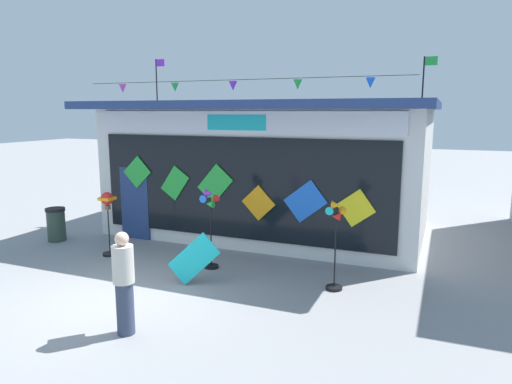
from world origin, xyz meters
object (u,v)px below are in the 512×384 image
Objects in this scene: wind_spinner_center_left at (335,233)px; person_near_camera at (124,280)px; kite_shop_building at (274,166)px; trash_bin at (56,224)px; wind_spinner_far_left at (108,209)px; display_kite_on_ground at (194,259)px; wind_spinner_left at (210,215)px.

wind_spinner_center_left reaches higher than person_near_camera.
kite_shop_building reaches higher than wind_spinner_center_left.
trash_bin is (-5.19, 3.69, -0.42)m from person_near_camera.
trash_bin is (-2.22, 0.50, -0.71)m from wind_spinner_far_left.
wind_spinner_center_left is 1.97× the size of trash_bin.
wind_spinner_center_left is at bearing 16.11° from display_kite_on_ground.
wind_spinner_left reaches higher than display_kite_on_ground.
person_near_camera is at bearing -35.40° from trash_bin.
display_kite_on_ground is (-2.73, -0.79, -0.62)m from wind_spinner_center_left.
wind_spinner_far_left is 0.94× the size of person_near_camera.
wind_spinner_center_left is 1.08× the size of person_near_camera.
display_kite_on_ground is (2.91, -0.90, -0.63)m from wind_spinner_far_left.
kite_shop_building is 5.02m from wind_spinner_far_left.
trash_bin is (-7.87, 0.61, -0.70)m from wind_spinner_center_left.
wind_spinner_far_left is 1.73× the size of trash_bin.
display_kite_on_ground is (0.15, -1.00, -0.70)m from wind_spinner_left.
wind_spinner_left is 1.08× the size of person_near_camera.
wind_spinner_far_left is 2.38m from trash_bin.
wind_spinner_center_left is at bearing -1.18° from wind_spinner_far_left.
display_kite_on_ground reaches higher than trash_bin.
wind_spinner_left reaches higher than person_near_camera.
wind_spinner_left is at bearing 1.90° from wind_spinner_far_left.
wind_spinner_center_left reaches higher than trash_bin.
wind_spinner_left is 3.31m from person_near_camera.
wind_spinner_left is 1.98× the size of trash_bin.
kite_shop_building reaches higher than wind_spinner_far_left.
kite_shop_building is 5.16m from wind_spinner_center_left.
person_near_camera reaches higher than wind_spinner_far_left.
person_near_camera reaches higher than display_kite_on_ground.
wind_spinner_center_left is (5.64, -0.12, -0.01)m from wind_spinner_far_left.
person_near_camera is at bearing -88.55° from kite_shop_building.
display_kite_on_ground is at bearing -88.53° from kite_shop_building.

